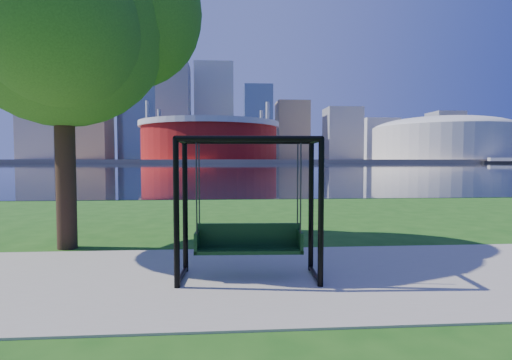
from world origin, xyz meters
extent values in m
plane|color=#1E5114|center=(0.00, 0.00, 0.00)|extent=(900.00, 900.00, 0.00)
cube|color=#9E937F|center=(0.00, -0.50, 0.01)|extent=(120.00, 4.00, 0.03)
cube|color=black|center=(0.00, 102.00, 0.01)|extent=(900.00, 180.00, 0.02)
cube|color=#937F60|center=(0.00, 306.00, 1.00)|extent=(900.00, 228.00, 2.00)
cylinder|color=maroon|center=(-10.00, 235.00, 13.00)|extent=(80.00, 80.00, 22.00)
cylinder|color=silver|center=(-10.00, 235.00, 22.50)|extent=(83.00, 83.00, 3.00)
cylinder|color=silver|center=(22.91, 254.00, 18.00)|extent=(2.00, 2.00, 32.00)
cylinder|color=silver|center=(-42.91, 254.00, 18.00)|extent=(2.00, 2.00, 32.00)
cylinder|color=silver|center=(-42.91, 216.00, 18.00)|extent=(2.00, 2.00, 32.00)
cylinder|color=silver|center=(22.91, 216.00, 18.00)|extent=(2.00, 2.00, 32.00)
cylinder|color=beige|center=(135.00, 235.00, 12.00)|extent=(84.00, 84.00, 20.00)
ellipsoid|color=beige|center=(135.00, 235.00, 21.00)|extent=(84.00, 84.00, 15.12)
cube|color=gray|center=(-140.00, 310.00, 33.00)|extent=(28.00, 28.00, 62.00)
cube|color=#998466|center=(-100.00, 300.00, 46.00)|extent=(26.00, 26.00, 88.00)
cube|color=slate|center=(-70.00, 325.00, 49.50)|extent=(30.00, 24.00, 95.00)
cube|color=gray|center=(-40.00, 305.00, 38.00)|extent=(24.00, 24.00, 72.00)
cube|color=silver|center=(-10.00, 335.00, 42.00)|extent=(32.00, 28.00, 80.00)
cube|color=slate|center=(25.00, 310.00, 31.00)|extent=(22.00, 22.00, 58.00)
cube|color=#998466|center=(55.00, 325.00, 26.00)|extent=(26.00, 26.00, 48.00)
cube|color=gray|center=(95.00, 315.00, 23.00)|extent=(28.00, 24.00, 42.00)
cube|color=silver|center=(135.00, 340.00, 20.00)|extent=(30.00, 26.00, 36.00)
cube|color=gray|center=(185.00, 320.00, 22.00)|extent=(24.00, 24.00, 40.00)
cube|color=#998466|center=(225.00, 335.00, 18.00)|extent=(26.00, 26.00, 32.00)
sphere|color=#998466|center=(-100.00, 300.00, 93.50)|extent=(10.00, 10.00, 10.00)
cylinder|color=black|center=(-1.01, -0.98, 1.09)|extent=(0.09, 0.09, 2.19)
cylinder|color=black|center=(1.08, -1.07, 1.09)|extent=(0.09, 0.09, 2.19)
cylinder|color=black|center=(-0.97, -0.13, 1.09)|extent=(0.09, 0.09, 2.19)
cylinder|color=black|center=(1.11, -0.22, 1.09)|extent=(0.09, 0.09, 2.19)
cylinder|color=black|center=(0.03, -1.03, 2.19)|extent=(2.09, 0.18, 0.09)
cylinder|color=black|center=(0.07, -0.17, 2.19)|extent=(2.09, 0.18, 0.09)
cylinder|color=black|center=(-0.99, -0.55, 2.19)|extent=(0.12, 0.86, 0.09)
cylinder|color=black|center=(-0.99, -0.55, 0.08)|extent=(0.11, 0.86, 0.07)
cylinder|color=black|center=(1.10, -0.65, 2.19)|extent=(0.12, 0.86, 0.09)
cylinder|color=black|center=(1.10, -0.65, 0.08)|extent=(0.11, 0.86, 0.07)
cube|color=black|center=(0.05, -0.60, 0.48)|extent=(1.68, 0.50, 0.06)
cube|color=black|center=(0.06, -0.41, 0.68)|extent=(1.66, 0.12, 0.36)
cube|color=black|center=(-0.75, -0.56, 0.61)|extent=(0.07, 0.43, 0.32)
cube|color=black|center=(0.85, -0.64, 0.61)|extent=(0.07, 0.43, 0.32)
cylinder|color=#2C2C31|center=(-0.74, -0.74, 1.45)|extent=(0.02, 0.02, 1.38)
cylinder|color=#2C2C31|center=(0.83, -0.81, 1.45)|extent=(0.02, 0.02, 1.38)
cylinder|color=#2C2C31|center=(-0.72, -0.39, 1.45)|extent=(0.02, 0.02, 1.38)
cylinder|color=#2C2C31|center=(0.84, -0.46, 1.45)|extent=(0.02, 0.02, 1.38)
cylinder|color=black|center=(-3.67, 1.93, 2.02)|extent=(0.40, 0.40, 4.04)
sphere|color=#305D1B|center=(-3.67, 1.93, 4.77)|extent=(4.41, 4.41, 4.41)
sphere|color=#305D1B|center=(-2.48, 2.48, 5.14)|extent=(3.30, 3.30, 3.30)
sphere|color=#305D1B|center=(-3.30, 0.92, 4.31)|extent=(2.94, 2.94, 2.94)
sphere|color=#305D1B|center=(-4.22, 3.03, 5.51)|extent=(3.12, 3.12, 3.12)
camera|label=1|loc=(-0.30, -6.75, 1.88)|focal=28.00mm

